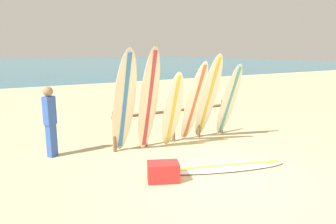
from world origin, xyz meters
The scene contains 12 objects.
ground_plane centered at (0.00, 0.00, 0.00)m, with size 120.00×120.00×0.00m, color #CCB784.
ocean_water centered at (0.00, 58.00, 0.00)m, with size 120.00×80.00×0.01m, color teal.
surfboard_rack centered at (0.47, 2.47, 0.63)m, with size 3.50×0.09×1.01m.
surfboard_leaning_far_left centered at (-1.07, 2.15, 1.27)m, with size 0.55×0.92×2.53m.
surfboard_leaning_left centered at (-0.46, 2.09, 1.28)m, with size 0.64×0.71×2.57m.
surfboard_leaning_center_left centered at (0.17, 2.03, 0.98)m, with size 0.54×0.67×1.97m.
surfboard_leaning_center centered at (0.82, 2.03, 1.11)m, with size 0.51×1.01×2.22m.
surfboard_leaning_center_right centered at (1.36, 2.12, 1.20)m, with size 0.58×1.04×2.39m.
surfboard_leaning_right centered at (2.02, 2.02, 1.06)m, with size 0.51×0.85×2.12m.
surfboard_lying_on_sand centered at (0.38, 0.23, 0.04)m, with size 2.74×1.36×0.08m.
beachgoer_standing centered at (-2.61, 2.89, 0.91)m, with size 0.31×0.29×1.65m.
cooler_box centered at (-1.05, 0.37, 0.18)m, with size 0.60×0.40×0.36m, color red.
Camera 1 is at (-3.81, -4.47, 2.47)m, focal length 33.04 mm.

